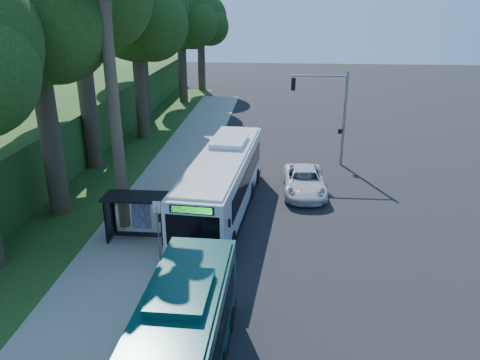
{
  "coord_description": "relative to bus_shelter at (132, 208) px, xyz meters",
  "views": [
    {
      "loc": [
        -0.08,
        -23.87,
        11.66
      ],
      "look_at": [
        -2.1,
        1.0,
        2.0
      ],
      "focal_mm": 35.0,
      "sensor_mm": 36.0,
      "label": 1
    }
  ],
  "objects": [
    {
      "name": "grass_verge",
      "position": [
        -5.74,
        7.86,
        -1.78
      ],
      "size": [
        8.0,
        70.0,
        0.06
      ],
      "primitive_type": "cube",
      "color": "#234719",
      "rests_on": "ground"
    },
    {
      "name": "white_bus",
      "position": [
        4.19,
        3.64,
        0.1
      ],
      "size": [
        3.9,
        13.29,
        3.91
      ],
      "rotation": [
        0.0,
        0.0,
        -0.08
      ],
      "color": "silver",
      "rests_on": "ground"
    },
    {
      "name": "bus_shelter",
      "position": [
        0.0,
        0.0,
        0.0
      ],
      "size": [
        3.2,
        1.51,
        2.55
      ],
      "color": "black",
      "rests_on": "ground"
    },
    {
      "name": "red_curb",
      "position": [
        2.26,
        -1.14,
        -1.74
      ],
      "size": [
        0.25,
        30.0,
        0.13
      ],
      "primitive_type": "cube",
      "color": "maroon",
      "rests_on": "ground"
    },
    {
      "name": "tree_0",
      "position": [
        -5.14,
        2.84,
        9.4
      ],
      "size": [
        8.4,
        8.0,
        15.7
      ],
      "color": "#382B1E",
      "rests_on": "ground"
    },
    {
      "name": "tree_5",
      "position": [
        -3.16,
        42.84,
        7.16
      ],
      "size": [
        7.35,
        7.0,
        12.86
      ],
      "color": "#382B1E",
      "rests_on": "ground"
    },
    {
      "name": "ground",
      "position": [
        7.26,
        2.86,
        -1.81
      ],
      "size": [
        140.0,
        140.0,
        0.0
      ],
      "primitive_type": "plane",
      "color": "black",
      "rests_on": "ground"
    },
    {
      "name": "traffic_signal_pole",
      "position": [
        11.04,
        12.86,
        2.62
      ],
      "size": [
        4.1,
        0.3,
        7.0
      ],
      "color": "gray",
      "rests_on": "ground"
    },
    {
      "name": "tree_2",
      "position": [
        -4.64,
        18.84,
        8.67
      ],
      "size": [
        8.82,
        8.4,
        15.12
      ],
      "color": "#382B1E",
      "rests_on": "ground"
    },
    {
      "name": "pickup",
      "position": [
        9.03,
        7.08,
        -1.03
      ],
      "size": [
        2.7,
        5.67,
        1.56
      ],
      "primitive_type": "imported",
      "rotation": [
        0.0,
        0.0,
        0.02
      ],
      "color": "silver",
      "rests_on": "ground"
    },
    {
      "name": "tree_4",
      "position": [
        -4.14,
        34.84,
        7.92
      ],
      "size": [
        8.4,
        8.0,
        14.14
      ],
      "color": "#382B1E",
      "rests_on": "ground"
    },
    {
      "name": "stop_sign_pole",
      "position": [
        1.86,
        -2.14,
        0.28
      ],
      "size": [
        0.35,
        0.06,
        3.17
      ],
      "color": "gray",
      "rests_on": "ground"
    },
    {
      "name": "sidewalk",
      "position": [
        -0.04,
        2.86,
        -1.75
      ],
      "size": [
        4.5,
        70.0,
        0.12
      ],
      "primitive_type": "cube",
      "color": "gray",
      "rests_on": "ground"
    }
  ]
}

